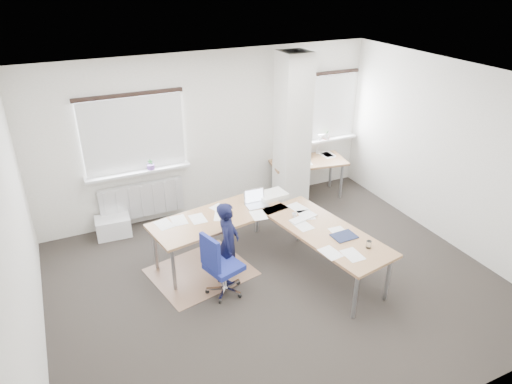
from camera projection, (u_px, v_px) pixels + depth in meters
name	position (u px, v px, depth m)	size (l,w,h in m)	color
ground	(276.00, 282.00, 6.43)	(6.00, 6.00, 0.00)	#292421
room_shell	(275.00, 154.00, 6.08)	(6.04, 5.04, 2.82)	beige
floor_mat	(201.00, 272.00, 6.65)	(1.35, 1.14, 0.01)	#8A644B
white_crate	(113.00, 226.00, 7.48)	(0.54, 0.38, 0.33)	white
desk_main	(273.00, 224.00, 6.52)	(2.82, 2.63, 0.96)	#8C5F3C
desk_side	(308.00, 162.00, 8.54)	(1.50, 0.93, 1.22)	#8C5F3C
task_chair	(222.00, 277.00, 6.10)	(0.55, 0.53, 0.97)	navy
person	(228.00, 243.00, 6.24)	(0.44, 0.29, 1.21)	black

